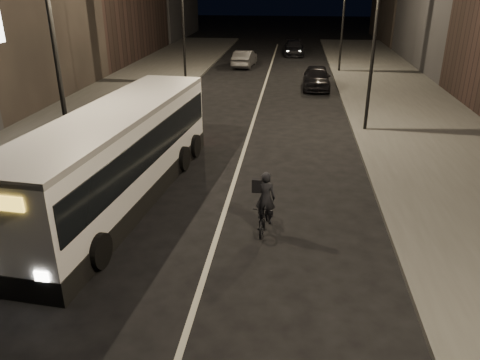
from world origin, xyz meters
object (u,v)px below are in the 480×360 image
(city_bus, at_px, (119,152))
(car_near, at_px, (317,78))
(car_far, at_px, (294,48))
(streetlight_left_far, at_px, (186,4))
(streetlight_left_near, at_px, (61,33))
(streetlight_right_far, at_px, (341,1))
(cyclist_on_bicycle, at_px, (265,211))
(streetlight_right_mid, at_px, (371,17))
(car_mid, at_px, (245,59))

(city_bus, distance_m, car_near, 19.69)
(car_near, height_order, car_far, car_near)
(streetlight_left_far, distance_m, car_near, 10.02)
(streetlight_left_near, xyz_separation_m, streetlight_left_far, (0.00, 18.00, 0.00))
(car_far, bearing_deg, city_bus, -102.23)
(streetlight_right_far, relative_size, cyclist_on_bicycle, 4.19)
(streetlight_right_far, distance_m, cyclist_on_bicycle, 27.02)
(streetlight_right_mid, xyz_separation_m, car_mid, (-7.53, 17.68, -4.66))
(streetlight_left_near, bearing_deg, cyclist_on_bicycle, -19.01)
(streetlight_right_mid, bearing_deg, car_mid, 113.08)
(streetlight_left_near, bearing_deg, car_near, 63.30)
(streetlight_left_near, relative_size, car_near, 1.82)
(streetlight_right_far, bearing_deg, car_near, -105.65)
(city_bus, bearing_deg, streetlight_left_far, 100.62)
(car_near, bearing_deg, streetlight_right_mid, -78.69)
(cyclist_on_bicycle, bearing_deg, car_near, 89.29)
(city_bus, height_order, car_near, city_bus)
(streetlight_left_far, distance_m, car_far, 17.23)
(city_bus, height_order, car_mid, city_bus)
(streetlight_right_mid, relative_size, car_near, 1.82)
(streetlight_right_mid, relative_size, cyclist_on_bicycle, 4.19)
(streetlight_right_far, height_order, streetlight_left_near, same)
(car_near, bearing_deg, car_mid, 126.75)
(streetlight_left_far, height_order, city_bus, streetlight_left_far)
(cyclist_on_bicycle, bearing_deg, car_far, 94.68)
(streetlight_right_mid, height_order, streetlight_right_far, same)
(streetlight_right_far, height_order, cyclist_on_bicycle, streetlight_right_far)
(car_near, xyz_separation_m, car_mid, (-5.77, 8.00, -0.06))
(car_near, bearing_deg, streetlight_left_far, 178.95)
(cyclist_on_bicycle, bearing_deg, car_mid, 102.82)
(car_mid, bearing_deg, streetlight_left_near, 88.23)
(streetlight_right_mid, xyz_separation_m, car_near, (-1.77, 9.69, -4.60))
(car_near, relative_size, car_mid, 1.05)
(streetlight_right_far, distance_m, streetlight_left_near, 26.26)
(car_mid, bearing_deg, cyclist_on_bicycle, 102.46)
(city_bus, relative_size, car_near, 2.61)
(cyclist_on_bicycle, bearing_deg, city_bus, 166.94)
(city_bus, bearing_deg, car_near, 73.96)
(streetlight_right_far, xyz_separation_m, streetlight_left_far, (-10.66, -6.00, 0.00))
(cyclist_on_bicycle, relative_size, car_far, 0.42)
(streetlight_right_far, distance_m, car_mid, 9.02)
(cyclist_on_bicycle, bearing_deg, streetlight_left_far, 113.81)
(streetlight_right_far, bearing_deg, streetlight_right_mid, -90.00)
(streetlight_left_near, relative_size, car_far, 1.75)
(streetlight_right_mid, height_order, car_mid, streetlight_right_mid)
(streetlight_right_mid, height_order, car_near, streetlight_right_mid)
(car_near, distance_m, car_far, 15.33)
(streetlight_right_far, bearing_deg, car_far, 111.01)
(streetlight_right_mid, relative_size, car_mid, 1.92)
(cyclist_on_bicycle, bearing_deg, streetlight_right_far, 86.98)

